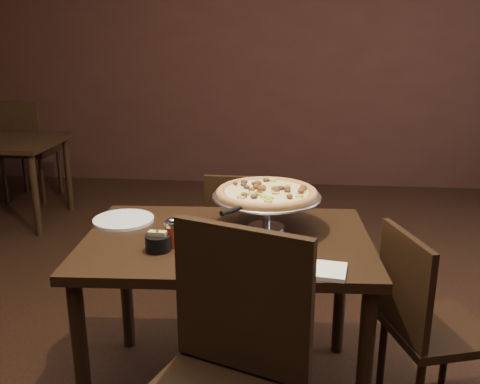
# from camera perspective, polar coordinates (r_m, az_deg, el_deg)

# --- Properties ---
(room) EXTENTS (6.04, 7.04, 2.84)m
(room) POSITION_cam_1_polar(r_m,az_deg,el_deg) (2.03, -0.72, 12.14)
(room) COLOR black
(room) RESTS_ON ground
(dining_table) EXTENTS (1.23, 0.85, 0.74)m
(dining_table) POSITION_cam_1_polar(r_m,az_deg,el_deg) (2.27, -1.39, -7.19)
(dining_table) COLOR black
(dining_table) RESTS_ON ground
(pizza_stand) EXTENTS (0.47, 0.47, 0.19)m
(pizza_stand) POSITION_cam_1_polar(r_m,az_deg,el_deg) (2.28, 2.86, -0.16)
(pizza_stand) COLOR #B4B4BB
(pizza_stand) RESTS_ON dining_table
(parmesan_shaker) EXTENTS (0.05, 0.05, 0.10)m
(parmesan_shaker) POSITION_cam_1_polar(r_m,az_deg,el_deg) (2.03, -4.05, -5.82)
(parmesan_shaker) COLOR beige
(parmesan_shaker) RESTS_ON dining_table
(pepper_flake_shaker) EXTENTS (0.07, 0.07, 0.12)m
(pepper_flake_shaker) POSITION_cam_1_polar(r_m,az_deg,el_deg) (2.14, -7.15, -4.34)
(pepper_flake_shaker) COLOR maroon
(pepper_flake_shaker) RESTS_ON dining_table
(packet_caddy) EXTENTS (0.10, 0.10, 0.08)m
(packet_caddy) POSITION_cam_1_polar(r_m,az_deg,el_deg) (2.12, -8.73, -5.31)
(packet_caddy) COLOR black
(packet_caddy) RESTS_ON dining_table
(napkin_stack) EXTENTS (0.16, 0.16, 0.02)m
(napkin_stack) POSITION_cam_1_polar(r_m,az_deg,el_deg) (1.94, 9.12, -8.28)
(napkin_stack) COLOR white
(napkin_stack) RESTS_ON dining_table
(plate_left) EXTENTS (0.27, 0.27, 0.01)m
(plate_left) POSITION_cam_1_polar(r_m,az_deg,el_deg) (2.47, -12.31, -2.91)
(plate_left) COLOR white
(plate_left) RESTS_ON dining_table
(plate_near) EXTENTS (0.25, 0.25, 0.01)m
(plate_near) POSITION_cam_1_polar(r_m,az_deg,el_deg) (2.00, 2.67, -7.36)
(plate_near) COLOR white
(plate_near) RESTS_ON dining_table
(serving_spatula) EXTENTS (0.17, 0.17, 0.02)m
(serving_spatula) POSITION_cam_1_polar(r_m,az_deg,el_deg) (2.08, -0.71, -2.01)
(serving_spatula) COLOR #B4B4BB
(serving_spatula) RESTS_ON pizza_stand
(chair_far) EXTENTS (0.40, 0.40, 0.83)m
(chair_far) POSITION_cam_1_polar(r_m,az_deg,el_deg) (3.03, 0.32, -4.69)
(chair_far) COLOR black
(chair_far) RESTS_ON ground
(chair_near) EXTENTS (0.60, 0.60, 1.00)m
(chair_near) POSITION_cam_1_polar(r_m,az_deg,el_deg) (1.73, -1.87, -19.45)
(chair_near) COLOR black
(chair_near) RESTS_ON ground
(chair_side) EXTENTS (0.48, 0.48, 0.83)m
(chair_side) POSITION_cam_1_polar(r_m,az_deg,el_deg) (2.34, 19.13, -12.71)
(chair_side) COLOR black
(chair_side) RESTS_ON ground
(bg_chair_far) EXTENTS (0.46, 0.46, 0.97)m
(bg_chair_far) POSITION_cam_1_polar(r_m,az_deg,el_deg) (5.38, -21.92, 4.57)
(bg_chair_far) COLOR black
(bg_chair_far) RESTS_ON ground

